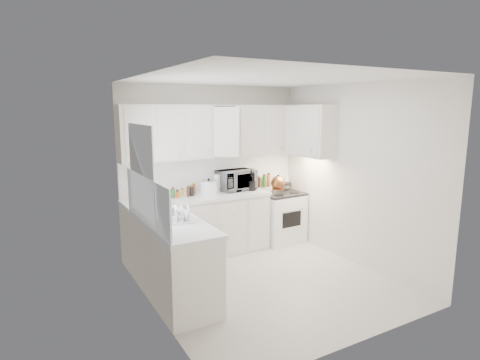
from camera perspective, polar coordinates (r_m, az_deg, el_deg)
floor at (r=5.41m, az=3.77°, el=-14.34°), size 3.20×3.20×0.00m
ceiling at (r=4.92m, az=4.13°, el=14.33°), size 3.20×3.20×0.00m
wall_back at (r=6.38m, az=-3.97°, el=1.71°), size 3.00×0.00×3.00m
wall_front at (r=3.81m, az=17.33°, el=-4.68°), size 3.00×0.00×3.00m
wall_left at (r=4.38m, az=-12.71°, el=-2.52°), size 0.00×3.20×3.20m
wall_right at (r=5.95m, az=16.10°, el=0.69°), size 0.00×3.20×3.20m
window_blinds at (r=4.67m, az=-13.85°, el=1.35°), size 0.06×0.96×1.06m
lower_cabinets_back at (r=6.15m, az=-5.97°, el=-6.80°), size 2.22×0.60×0.90m
lower_cabinets_left at (r=4.90m, az=-9.58°, el=-11.43°), size 0.60×1.60×0.90m
countertop_back at (r=6.02m, az=-6.01°, el=-2.50°), size 2.24×0.64×0.05m
countertop_left at (r=4.75m, az=-9.64°, el=-6.08°), size 0.64×1.62×0.05m
backsplash_back at (r=6.38m, az=-3.93°, el=1.03°), size 2.98×0.02×0.55m
backsplash_left at (r=4.59m, az=-13.28°, el=-2.93°), size 0.02×1.60×0.55m
upper_cabinets_back at (r=6.21m, az=-3.34°, el=3.33°), size 3.00×0.33×0.80m
upper_cabinets_right at (r=6.41m, az=9.93°, el=3.42°), size 0.33×0.90×0.80m
sink at (r=5.03m, az=-11.05°, el=-3.48°), size 0.42×0.38×0.30m
stove at (r=6.79m, az=5.90°, el=-4.34°), size 0.73×0.61×1.08m
tea_kettle at (r=6.45m, az=5.51°, el=-0.27°), size 0.31×0.27×0.27m
frying_pan at (r=6.93m, az=6.42°, el=-0.47°), size 0.31×0.44×0.04m
microwave at (r=6.37m, az=-0.57°, el=0.32°), size 0.61×0.38×0.39m
rice_cooker at (r=6.06m, az=-4.52°, el=-0.93°), size 0.26×0.26×0.25m
paper_towel at (r=6.27m, az=-3.34°, el=-0.44°), size 0.12×0.12×0.27m
utensil_crock at (r=6.32m, az=1.73°, el=0.12°), size 0.15×0.15×0.37m
dish_rack at (r=4.67m, az=-8.88°, el=-4.74°), size 0.43×0.37×0.20m
spice_left_0 at (r=5.95m, az=-10.59°, el=-1.86°), size 0.06×0.06×0.13m
spice_left_1 at (r=5.89m, az=-9.62°, el=-1.95°), size 0.06×0.06×0.13m
spice_left_2 at (r=6.00m, az=-9.24°, el=-1.72°), size 0.06×0.06×0.13m
spice_left_3 at (r=5.95m, az=-8.26°, el=-1.81°), size 0.06×0.06×0.13m
spice_left_4 at (r=6.05m, az=-7.91°, el=-1.58°), size 0.06×0.06×0.13m
spice_left_5 at (r=6.00m, az=-6.93°, el=-1.67°), size 0.06×0.06×0.13m
spice_left_6 at (r=6.11m, az=-6.60°, el=-1.44°), size 0.06×0.06×0.13m
sauce_right_0 at (r=6.57m, az=1.15°, el=-0.28°), size 0.06×0.06×0.19m
sauce_right_1 at (r=6.55m, az=1.83°, el=-0.32°), size 0.06×0.06×0.19m
sauce_right_2 at (r=6.63m, az=1.97°, el=-0.19°), size 0.06×0.06×0.19m
sauce_right_3 at (r=6.60m, az=2.65°, el=-0.23°), size 0.06×0.06×0.19m
sauce_right_4 at (r=6.68m, az=2.77°, el=-0.11°), size 0.06×0.06×0.19m
sauce_right_5 at (r=6.66m, az=3.45°, el=-0.14°), size 0.06×0.06×0.19m
sauce_right_6 at (r=6.74m, az=3.56°, el=-0.02°), size 0.06×0.06×0.19m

